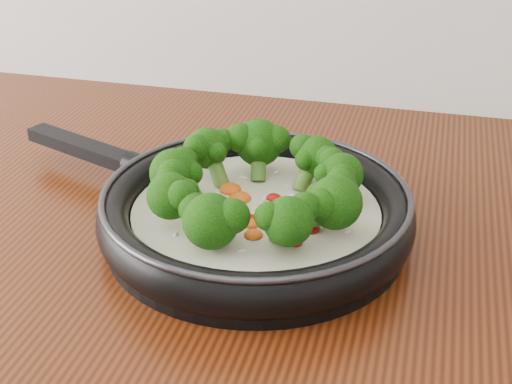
# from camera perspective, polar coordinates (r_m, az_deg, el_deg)

# --- Properties ---
(skillet) EXTENTS (0.50, 0.39, 0.09)m
(skillet) POSITION_cam_1_polar(r_m,az_deg,el_deg) (0.69, -0.22, -1.20)
(skillet) COLOR black
(skillet) RESTS_ON counter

